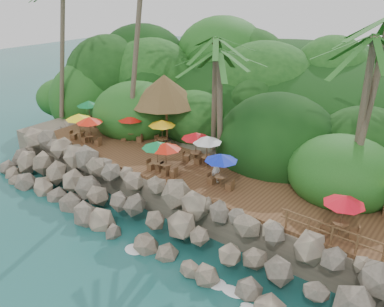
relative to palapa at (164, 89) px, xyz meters
The scene contains 12 objects.
ground 12.77m from the palapa, 60.35° to the right, with size 140.00×140.00×0.00m, color #19514F.
land_base 9.57m from the palapa, 47.35° to the left, with size 32.00×25.20×2.10m, color gray.
jungle_hill 15.83m from the palapa, 67.53° to the left, with size 44.80×28.00×15.40m, color #143811.
seawall 10.75m from the palapa, 54.49° to the right, with size 29.00×4.00×2.30m, color gray, non-canonical shape.
terrace 7.73m from the palapa, 34.64° to the right, with size 26.00×5.00×0.20m, color brown.
jungle_foliage 9.56m from the palapa, 42.24° to the left, with size 44.00×16.00×12.00m, color #143811, non-canonical shape.
foam_line 12.52m from the palapa, 59.59° to the right, with size 25.20×0.80×0.06m.
palms 7.71m from the palapa, 14.21° to the right, with size 30.26×7.13×13.64m.
palapa is the anchor object (origin of this frame).
dining_clusters 5.90m from the palapa, 43.12° to the right, with size 25.51×5.11×2.07m.
railing 17.85m from the palapa, 20.74° to the right, with size 7.20×0.10×1.00m.
waiter 9.26m from the palapa, 29.35° to the right, with size 0.60×0.39×1.65m, color white.
Camera 1 is at (14.05, -12.11, 13.31)m, focal length 37.72 mm.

